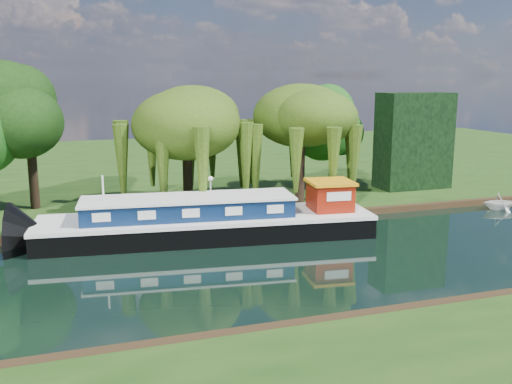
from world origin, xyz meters
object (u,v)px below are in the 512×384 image
object	(u,v)px
white_cruiser	(499,210)
dutch_barge	(210,221)
red_dinghy	(120,241)
narrowboat	(294,219)

from	to	relation	value
white_cruiser	dutch_barge	bearing A→B (deg)	102.84
dutch_barge	red_dinghy	distance (m)	5.58
white_cruiser	red_dinghy	bearing A→B (deg)	100.36
dutch_barge	red_dinghy	bearing A→B (deg)	175.38
red_dinghy	white_cruiser	size ratio (longest dim) A/B	1.37
red_dinghy	white_cruiser	world-z (taller)	white_cruiser
dutch_barge	white_cruiser	world-z (taller)	dutch_barge
narrowboat	white_cruiser	xyz separation A→B (m)	(16.41, -0.23, -0.53)
dutch_barge	narrowboat	bearing A→B (deg)	14.17
narrowboat	red_dinghy	size ratio (longest dim) A/B	2.88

